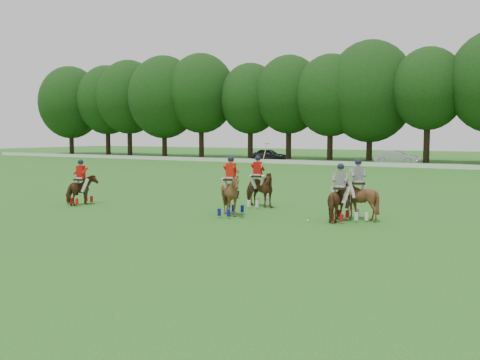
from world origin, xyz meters
The scene contains 11 objects.
ground centered at (0.00, 0.00, 0.00)m, with size 180.00×180.00×0.00m, color #22611B.
tree_line centered at (0.26, 48.05, 8.23)m, with size 117.98×14.32×14.75m.
boundary_rail centered at (0.00, 38.00, 0.22)m, with size 120.00×0.10×0.44m, color white.
car_left centered at (-17.10, 42.50, 0.73)m, with size 1.72×4.27×1.45m, color black.
car_mid centered at (-2.00, 42.50, 0.75)m, with size 1.58×4.54×1.49m, color #ABABB0.
polo_red_a centered at (-7.17, 3.02, 0.74)m, with size 1.02×1.67×2.10m.
polo_red_b centered at (0.27, 6.40, 0.83)m, with size 1.73×1.53×2.85m.
polo_red_c centered at (0.54, 3.56, 0.87)m, with size 1.47×1.63×2.40m.
polo_stripe_a centered at (4.79, 4.42, 0.78)m, with size 1.10×1.81×2.18m.
polo_stripe_b centered at (5.24, 5.15, 0.84)m, with size 1.89×1.95×2.33m.
polo_ball centered at (3.80, 3.69, 0.04)m, with size 0.09×0.09×0.09m, color white.
Camera 1 is at (11.31, -14.74, 3.31)m, focal length 40.00 mm.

